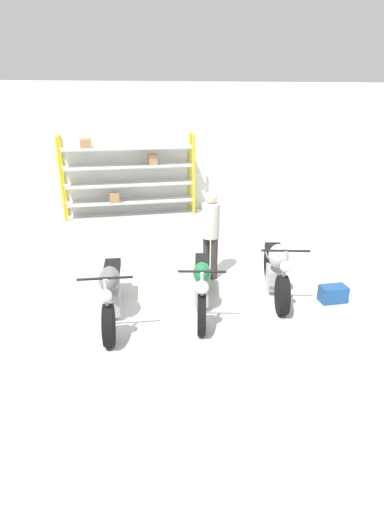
{
  "coord_description": "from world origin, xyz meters",
  "views": [
    {
      "loc": [
        -1.26,
        -5.79,
        3.26
      ],
      "look_at": [
        0.0,
        0.4,
        0.7
      ],
      "focal_mm": 28.0,
      "sensor_mm": 36.0,
      "label": 1
    }
  ],
  "objects_px": {
    "motorcycle_silver": "(276,269)",
    "person_browsing": "(211,228)",
    "toolbox": "(333,294)",
    "shelving_rack": "(128,174)",
    "motorcycle_grey": "(111,291)",
    "motorcycle_green": "(202,285)"
  },
  "relations": [
    {
      "from": "motorcycle_green",
      "to": "motorcycle_grey",
      "type": "bearing_deg",
      "value": -78.7
    },
    {
      "from": "motorcycle_grey",
      "to": "motorcycle_green",
      "type": "relative_size",
      "value": 1.06
    },
    {
      "from": "motorcycle_silver",
      "to": "person_browsing",
      "type": "distance_m",
      "value": 1.4
    },
    {
      "from": "motorcycle_grey",
      "to": "motorcycle_silver",
      "type": "relative_size",
      "value": 1.05
    },
    {
      "from": "motorcycle_grey",
      "to": "motorcycle_silver",
      "type": "bearing_deg",
      "value": 99.63
    },
    {
      "from": "person_browsing",
      "to": "motorcycle_green",
      "type": "bearing_deg",
      "value": 28.38
    },
    {
      "from": "motorcycle_green",
      "to": "motorcycle_silver",
      "type": "height_order",
      "value": "motorcycle_silver"
    },
    {
      "from": "motorcycle_green",
      "to": "person_browsing",
      "type": "distance_m",
      "value": 1.35
    },
    {
      "from": "motorcycle_grey",
      "to": "toolbox",
      "type": "xyz_separation_m",
      "value": [
        3.65,
        -0.23,
        -0.31
      ]
    },
    {
      "from": "toolbox",
      "to": "person_browsing",
      "type": "bearing_deg",
      "value": 143.18
    },
    {
      "from": "person_browsing",
      "to": "toolbox",
      "type": "distance_m",
      "value": 2.41
    },
    {
      "from": "motorcycle_silver",
      "to": "person_browsing",
      "type": "xyz_separation_m",
      "value": [
        -0.96,
        0.87,
        0.53
      ]
    },
    {
      "from": "shelving_rack",
      "to": "motorcycle_silver",
      "type": "bearing_deg",
      "value": -68.28
    },
    {
      "from": "person_browsing",
      "to": "toolbox",
      "type": "height_order",
      "value": "person_browsing"
    },
    {
      "from": "motorcycle_silver",
      "to": "shelving_rack",
      "type": "bearing_deg",
      "value": -144.44
    },
    {
      "from": "shelving_rack",
      "to": "motorcycle_grey",
      "type": "height_order",
      "value": "shelving_rack"
    },
    {
      "from": "shelving_rack",
      "to": "motorcycle_grey",
      "type": "relative_size",
      "value": 1.78
    },
    {
      "from": "toolbox",
      "to": "motorcycle_silver",
      "type": "bearing_deg",
      "value": 150.22
    },
    {
      "from": "motorcycle_silver",
      "to": "person_browsing",
      "type": "relative_size",
      "value": 1.18
    },
    {
      "from": "shelving_rack",
      "to": "toolbox",
      "type": "height_order",
      "value": "shelving_rack"
    },
    {
      "from": "motorcycle_green",
      "to": "toolbox",
      "type": "xyz_separation_m",
      "value": [
        2.23,
        -0.19,
        -0.3
      ]
    },
    {
      "from": "shelving_rack",
      "to": "toolbox",
      "type": "distance_m",
      "value": 6.81
    }
  ]
}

